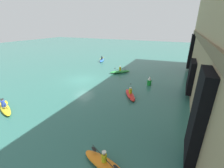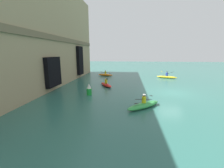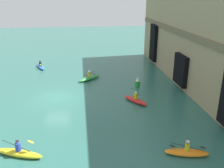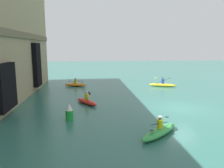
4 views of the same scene
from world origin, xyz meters
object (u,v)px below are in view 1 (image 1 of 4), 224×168
Objects in this scene: kayak_orange at (104,163)px; kayak_yellow at (5,108)px; kayak_blue at (102,60)px; marker_buoy at (149,81)px; kayak_green at (120,72)px; kayak_red at (130,95)px.

kayak_yellow is (-1.34, -11.15, 0.02)m from kayak_orange.
kayak_orange is at bearing -171.16° from kayak_blue.
kayak_orange is 2.52× the size of marker_buoy.
kayak_green is (-16.52, -5.82, 0.02)m from kayak_orange.
kayak_red is 0.93× the size of kayak_green.
kayak_green reaches higher than kayak_blue.
kayak_green is at bearing 122.07° from kayak_orange.
kayak_blue is 1.16× the size of kayak_orange.
kayak_red is (-8.99, -1.53, 0.01)m from kayak_orange.
marker_buoy is at bearing -148.09° from kayak_blue.
kayak_green is at bearing -120.72° from marker_buoy.
kayak_green reaches higher than kayak_orange.
kayak_green is (-7.54, -4.29, 0.01)m from kayak_red.
marker_buoy is at bearing 104.25° from kayak_orange.
kayak_yellow is at bearing -174.20° from kayak_orange.
kayak_green is at bearing -88.12° from kayak_yellow.
kayak_yellow is 16.09m from kayak_green.
kayak_orange is at bearing -165.64° from kayak_yellow.
kayak_blue is 1.02× the size of kayak_yellow.
kayak_green is at bearing -2.93° from kayak_red.
kayak_yellow is (21.54, 1.56, 0.05)m from kayak_blue.
marker_buoy is at bearing -110.85° from kayak_yellow.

